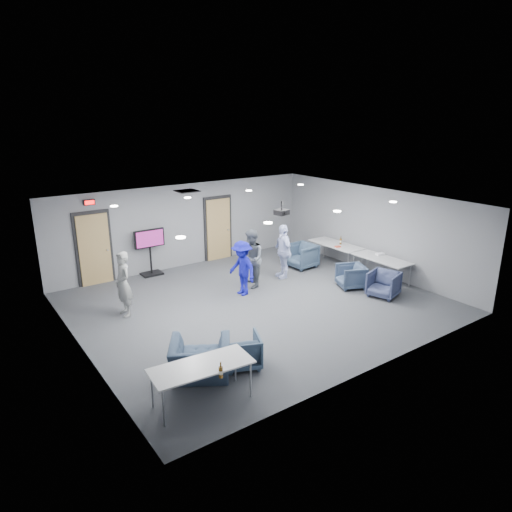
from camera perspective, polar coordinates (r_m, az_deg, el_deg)
floor at (r=12.25m, az=0.09°, el=-5.91°), size 9.00×9.00×0.00m
ceiling at (r=11.45m, az=0.10°, el=6.59°), size 9.00×9.00×0.00m
wall_back at (r=15.10m, az=-8.78°, el=3.81°), size 9.00×0.02×2.70m
wall_front at (r=9.04m, az=15.10°, el=-6.03°), size 9.00×0.02×2.70m
wall_left at (r=10.01m, az=-21.42°, el=-4.33°), size 0.02×8.00×2.70m
wall_right at (r=14.76m, az=14.47°, el=3.14°), size 0.02×8.00×2.70m
door_left at (r=14.09m, az=-19.56°, el=0.82°), size 1.06×0.17×2.24m
door_right at (r=15.69m, az=-4.75°, el=3.41°), size 1.06×0.17×2.24m
exit_sign at (r=13.77m, az=-20.11°, el=6.32°), size 0.32×0.08×0.16m
hvac_diffuser at (r=13.57m, az=-8.61°, el=8.04°), size 0.60×0.60×0.03m
downlights at (r=11.46m, az=0.10°, el=6.52°), size 6.18×3.78×0.02m
person_a at (r=11.73m, az=-16.26°, el=-3.39°), size 0.41×0.61×1.65m
person_b at (r=13.12m, az=-0.60°, el=-0.34°), size 0.93×1.02×1.70m
person_c at (r=13.91m, az=3.39°, el=0.60°), size 0.62×1.04×1.67m
person_d at (r=12.57m, az=-1.76°, el=-1.53°), size 0.64×1.04×1.54m
chair_right_a at (r=14.99m, az=5.71°, el=0.04°), size 0.91×0.89×0.79m
chair_right_b at (r=13.49m, az=11.78°, el=-2.50°), size 0.98×0.97×0.68m
chair_right_c at (r=13.05m, az=15.65°, el=-3.41°), size 0.97×0.95×0.71m
chair_front_a at (r=9.27m, az=-1.82°, el=-11.74°), size 0.95×0.96×0.67m
chair_front_b at (r=8.98m, az=-6.96°, el=-12.71°), size 1.48×1.43×0.73m
table_right_a at (r=15.28m, az=9.96°, el=1.34°), size 0.79×1.90×0.73m
table_right_b at (r=14.08m, az=15.43°, el=-0.44°), size 0.75×1.80×0.73m
table_front_left at (r=8.10m, az=-6.84°, el=-13.68°), size 1.83×0.89×0.73m
bottle_front at (r=7.67m, az=-4.42°, el=-14.25°), size 0.07×0.07×0.28m
bottle_right at (r=15.23m, az=10.54°, el=1.82°), size 0.07×0.07×0.28m
snack_box at (r=14.91m, az=10.18°, el=1.17°), size 0.20×0.16×0.04m
wrapper at (r=14.38m, az=15.25°, el=0.25°), size 0.28×0.22×0.06m
tv_stand at (r=14.47m, az=-13.09°, el=0.81°), size 0.95×0.45×1.46m
projector at (r=11.88m, az=3.24°, el=5.51°), size 0.38×0.35×0.36m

